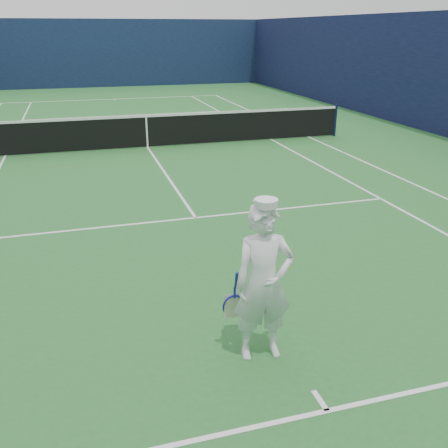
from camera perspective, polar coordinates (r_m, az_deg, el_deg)
name	(u,v)px	position (r m, az deg, el deg)	size (l,w,h in m)	color
ground	(148,148)	(15.77, -8.71, 8.61)	(80.00, 80.00, 0.00)	#27672C
court_markings	(148,148)	(15.77, -8.71, 8.63)	(11.03, 23.83, 0.01)	white
windscreen_fence	(144,81)	(15.46, -9.14, 15.86)	(20.12, 36.12, 4.00)	#101C3C
tennis_net	(147,130)	(15.66, -8.83, 10.59)	(12.88, 0.09, 1.07)	#141E4C
tennis_player	(263,283)	(5.38, 4.53, -6.74)	(0.76, 0.52, 1.85)	white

